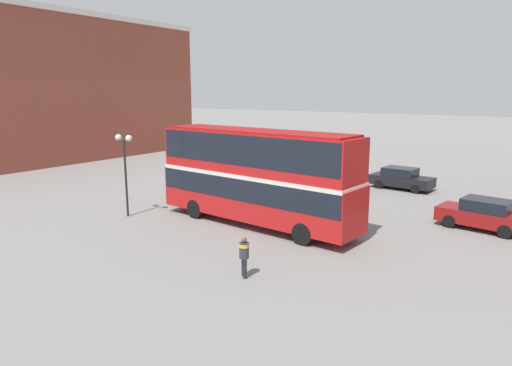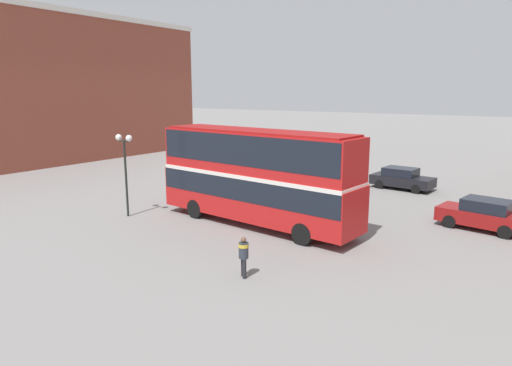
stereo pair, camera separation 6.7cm
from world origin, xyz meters
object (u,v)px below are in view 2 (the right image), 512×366
(parked_car_kerb_near, at_px, (218,174))
(parked_car_kerb_far, at_px, (402,178))
(double_decker_bus, at_px, (256,171))
(parked_car_side_street, at_px, (483,214))
(pedestrian_foreground, at_px, (244,253))
(street_lamp_twin_globe, at_px, (125,155))

(parked_car_kerb_near, relative_size, parked_car_kerb_far, 1.06)
(double_decker_bus, bearing_deg, parked_car_side_street, 35.30)
(pedestrian_foreground, height_order, parked_car_kerb_near, pedestrian_foreground)
(double_decker_bus, relative_size, parked_car_kerb_near, 2.48)
(double_decker_bus, distance_m, parked_car_kerb_far, 13.80)
(parked_car_kerb_far, distance_m, street_lamp_twin_globe, 19.13)
(parked_car_kerb_near, xyz_separation_m, parked_car_kerb_far, (11.74, 6.22, -0.01))
(double_decker_bus, relative_size, pedestrian_foreground, 7.36)
(parked_car_kerb_far, xyz_separation_m, street_lamp_twin_globe, (-10.36, -15.86, 2.68))
(pedestrian_foreground, xyz_separation_m, parked_car_kerb_near, (-11.73, 12.87, -0.19))
(double_decker_bus, xyz_separation_m, parked_car_side_street, (9.89, 5.77, -2.04))
(double_decker_bus, relative_size, parked_car_side_street, 2.64)
(parked_car_side_street, bearing_deg, double_decker_bus, 38.82)
(parked_car_kerb_near, distance_m, street_lamp_twin_globe, 10.10)
(parked_car_kerb_far, relative_size, parked_car_side_street, 1.00)
(double_decker_bus, bearing_deg, pedestrian_foreground, -54.28)
(street_lamp_twin_globe, bearing_deg, pedestrian_foreground, -17.33)
(parked_car_side_street, bearing_deg, parked_car_kerb_far, -40.76)
(pedestrian_foreground, height_order, parked_car_side_street, parked_car_side_street)
(pedestrian_foreground, bearing_deg, double_decker_bus, -109.84)
(parked_car_kerb_near, bearing_deg, parked_car_kerb_far, 32.71)
(pedestrian_foreground, bearing_deg, parked_car_kerb_near, -98.18)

